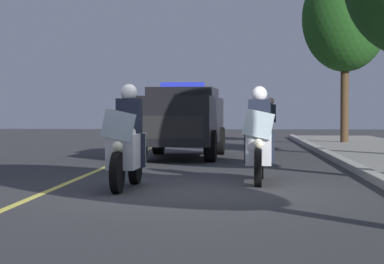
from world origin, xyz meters
name	(u,v)px	position (x,y,z in m)	size (l,w,h in m)	color
ground_plane	(186,191)	(0.00, 0.00, 0.00)	(80.00, 80.00, 0.00)	#333335
lane_stripe_center	(50,190)	(0.00, -2.19, 0.00)	(48.00, 0.12, 0.01)	#E0D14C
police_motorcycle_lead_left	(127,146)	(-0.39, -1.01, 0.70)	(2.14, 0.59, 1.72)	black
police_motorcycle_lead_right	(259,143)	(-1.54, 1.19, 0.70)	(2.14, 0.59, 1.72)	black
police_suv	(182,119)	(-8.43, -0.72, 1.07)	(4.98, 2.25, 2.05)	black
cyclist_background	(271,125)	(-11.61, 1.80, 0.84)	(1.76, 0.33, 1.69)	black
tree_behind_suv	(345,19)	(-16.58, 4.78, 4.73)	(3.22, 3.22, 6.66)	#42301E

